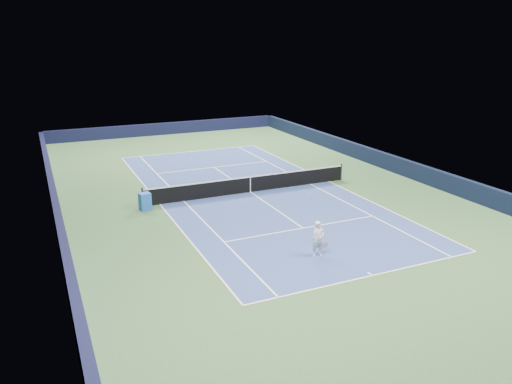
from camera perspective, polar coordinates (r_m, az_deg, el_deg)
name	(u,v)px	position (r m, az deg, el deg)	size (l,w,h in m)	color
ground	(250,192)	(29.80, -0.65, -0.01)	(40.00, 40.00, 0.00)	#34572F
wall_far	(166,129)	(47.99, -10.27, 7.14)	(22.00, 0.35, 1.10)	black
wall_right	(396,165)	(35.24, 15.71, 3.03)	(0.35, 40.00, 1.10)	black
wall_left	(56,208)	(27.37, -21.90, -1.73)	(0.35, 40.00, 1.10)	black
court_surface	(250,192)	(29.79, -0.65, -0.01)	(10.97, 23.77, 0.01)	navy
baseline_far	(191,151)	(40.59, -7.42, 4.62)	(10.97, 0.08, 0.00)	white
baseline_near	(372,276)	(20.25, 13.16, -9.28)	(10.97, 0.08, 0.00)	white
sideline_doubles_right	(329,181)	(32.29, 8.30, 1.21)	(0.08, 23.77, 0.00)	white
sideline_doubles_left	(160,204)	(28.16, -10.93, -1.38)	(0.08, 23.77, 0.00)	white
sideline_singles_right	(310,184)	(31.59, 6.20, 0.93)	(0.08, 23.77, 0.00)	white
sideline_singles_left	(184,201)	(28.48, -8.26, -1.02)	(0.08, 23.77, 0.00)	white
service_line_far	(214,167)	(35.52, -4.80, 2.84)	(8.23, 0.08, 0.00)	white
service_line_near	(303,228)	(24.40, 5.41, -4.13)	(8.23, 0.08, 0.00)	white
center_service_line	(250,192)	(29.79, -0.65, 0.00)	(0.08, 12.80, 0.00)	white
center_mark_far	(192,152)	(40.45, -7.36, 4.58)	(0.08, 0.30, 0.00)	white
center_mark_near	(370,274)	(20.36, 12.90, -9.11)	(0.08, 0.30, 0.00)	white
tennis_net	(250,184)	(29.65, -0.66, 0.92)	(12.90, 0.10, 1.07)	black
sponsor_cube	(145,201)	(27.33, -12.56, -1.06)	(0.64, 0.60, 0.93)	blue
tennis_player	(318,239)	(21.25, 7.12, -5.33)	(0.75, 1.24, 2.49)	white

